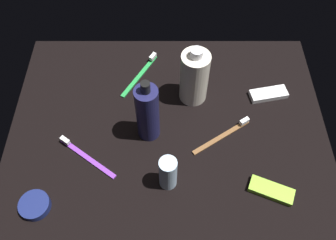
{
  "coord_description": "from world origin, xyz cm",
  "views": [
    {
      "loc": [
        -0.0,
        -50.14,
        79.04
      ],
      "look_at": [
        0.0,
        0.0,
        3.0
      ],
      "focal_mm": 37.51,
      "sensor_mm": 36.0,
      "label": 1
    }
  ],
  "objects_px": {
    "cream_tin_left": "(35,205)",
    "toothbrush_green": "(142,72)",
    "snack_bar_lime": "(271,190)",
    "toothbrush_purple": "(84,155)",
    "bodywash_bottle": "(194,77)",
    "snack_bar_white": "(268,94)",
    "toothbrush_brown": "(225,134)",
    "deodorant_stick": "(167,173)",
    "lotion_bottle": "(148,113)"
  },
  "relations": [
    {
      "from": "bodywash_bottle",
      "to": "snack_bar_lime",
      "type": "xyz_separation_m",
      "value": [
        0.17,
        -0.29,
        -0.07
      ]
    },
    {
      "from": "bodywash_bottle",
      "to": "toothbrush_purple",
      "type": "height_order",
      "value": "bodywash_bottle"
    },
    {
      "from": "toothbrush_brown",
      "to": "cream_tin_left",
      "type": "xyz_separation_m",
      "value": [
        -0.46,
        -0.19,
        0.0
      ]
    },
    {
      "from": "snack_bar_white",
      "to": "toothbrush_brown",
      "type": "bearing_deg",
      "value": -147.17
    },
    {
      "from": "toothbrush_purple",
      "to": "snack_bar_lime",
      "type": "height_order",
      "value": "toothbrush_purple"
    },
    {
      "from": "deodorant_stick",
      "to": "snack_bar_white",
      "type": "height_order",
      "value": "deodorant_stick"
    },
    {
      "from": "toothbrush_purple",
      "to": "snack_bar_white",
      "type": "height_order",
      "value": "toothbrush_purple"
    },
    {
      "from": "toothbrush_brown",
      "to": "lotion_bottle",
      "type": "bearing_deg",
      "value": 177.18
    },
    {
      "from": "lotion_bottle",
      "to": "toothbrush_purple",
      "type": "height_order",
      "value": "lotion_bottle"
    },
    {
      "from": "toothbrush_green",
      "to": "cream_tin_left",
      "type": "distance_m",
      "value": 0.47
    },
    {
      "from": "bodywash_bottle",
      "to": "snack_bar_white",
      "type": "height_order",
      "value": "bodywash_bottle"
    },
    {
      "from": "toothbrush_purple",
      "to": "snack_bar_lime",
      "type": "distance_m",
      "value": 0.47
    },
    {
      "from": "bodywash_bottle",
      "to": "toothbrush_purple",
      "type": "distance_m",
      "value": 0.35
    },
    {
      "from": "cream_tin_left",
      "to": "snack_bar_white",
      "type": "bearing_deg",
      "value": 28.82
    },
    {
      "from": "toothbrush_green",
      "to": "deodorant_stick",
      "type": "bearing_deg",
      "value": -77.74
    },
    {
      "from": "snack_bar_white",
      "to": "snack_bar_lime",
      "type": "bearing_deg",
      "value": -109.11
    },
    {
      "from": "lotion_bottle",
      "to": "toothbrush_purple",
      "type": "relative_size",
      "value": 1.32
    },
    {
      "from": "snack_bar_white",
      "to": "cream_tin_left",
      "type": "relative_size",
      "value": 1.47
    },
    {
      "from": "toothbrush_brown",
      "to": "deodorant_stick",
      "type": "bearing_deg",
      "value": -138.97
    },
    {
      "from": "cream_tin_left",
      "to": "bodywash_bottle",
      "type": "bearing_deg",
      "value": 40.78
    },
    {
      "from": "bodywash_bottle",
      "to": "toothbrush_brown",
      "type": "bearing_deg",
      "value": -58.73
    },
    {
      "from": "deodorant_stick",
      "to": "snack_bar_white",
      "type": "distance_m",
      "value": 0.39
    },
    {
      "from": "toothbrush_brown",
      "to": "cream_tin_left",
      "type": "bearing_deg",
      "value": -156.96
    },
    {
      "from": "toothbrush_purple",
      "to": "cream_tin_left",
      "type": "distance_m",
      "value": 0.16
    },
    {
      "from": "bodywash_bottle",
      "to": "cream_tin_left",
      "type": "bearing_deg",
      "value": -139.22
    },
    {
      "from": "bodywash_bottle",
      "to": "toothbrush_green",
      "type": "height_order",
      "value": "bodywash_bottle"
    },
    {
      "from": "snack_bar_white",
      "to": "cream_tin_left",
      "type": "xyz_separation_m",
      "value": [
        -0.59,
        -0.32,
        0.0
      ]
    },
    {
      "from": "lotion_bottle",
      "to": "snack_bar_white",
      "type": "height_order",
      "value": "lotion_bottle"
    },
    {
      "from": "snack_bar_white",
      "to": "deodorant_stick",
      "type": "bearing_deg",
      "value": -148.83
    },
    {
      "from": "deodorant_stick",
      "to": "toothbrush_green",
      "type": "height_order",
      "value": "deodorant_stick"
    },
    {
      "from": "deodorant_stick",
      "to": "toothbrush_purple",
      "type": "distance_m",
      "value": 0.22
    },
    {
      "from": "toothbrush_purple",
      "to": "cream_tin_left",
      "type": "xyz_separation_m",
      "value": [
        -0.1,
        -0.13,
        0.0
      ]
    },
    {
      "from": "toothbrush_green",
      "to": "toothbrush_purple",
      "type": "height_order",
      "value": "same"
    },
    {
      "from": "snack_bar_lime",
      "to": "cream_tin_left",
      "type": "height_order",
      "value": "cream_tin_left"
    },
    {
      "from": "toothbrush_green",
      "to": "snack_bar_lime",
      "type": "bearing_deg",
      "value": -48.84
    },
    {
      "from": "bodywash_bottle",
      "to": "snack_bar_lime",
      "type": "relative_size",
      "value": 1.73
    },
    {
      "from": "bodywash_bottle",
      "to": "deodorant_stick",
      "type": "xyz_separation_m",
      "value": [
        -0.07,
        -0.26,
        -0.03
      ]
    },
    {
      "from": "lotion_bottle",
      "to": "bodywash_bottle",
      "type": "relative_size",
      "value": 1.12
    },
    {
      "from": "snack_bar_lime",
      "to": "snack_bar_white",
      "type": "bearing_deg",
      "value": 104.72
    },
    {
      "from": "cream_tin_left",
      "to": "toothbrush_green",
      "type": "bearing_deg",
      "value": 60.62
    },
    {
      "from": "lotion_bottle",
      "to": "toothbrush_green",
      "type": "relative_size",
      "value": 1.25
    },
    {
      "from": "toothbrush_green",
      "to": "bodywash_bottle",
      "type": "bearing_deg",
      "value": -28.88
    },
    {
      "from": "bodywash_bottle",
      "to": "toothbrush_brown",
      "type": "xyz_separation_m",
      "value": [
        0.08,
        -0.13,
        -0.08
      ]
    },
    {
      "from": "bodywash_bottle",
      "to": "snack_bar_lime",
      "type": "height_order",
      "value": "bodywash_bottle"
    },
    {
      "from": "toothbrush_green",
      "to": "cream_tin_left",
      "type": "height_order",
      "value": "same"
    },
    {
      "from": "deodorant_stick",
      "to": "cream_tin_left",
      "type": "height_order",
      "value": "deodorant_stick"
    },
    {
      "from": "lotion_bottle",
      "to": "toothbrush_purple",
      "type": "bearing_deg",
      "value": -156.19
    },
    {
      "from": "toothbrush_green",
      "to": "snack_bar_lime",
      "type": "distance_m",
      "value": 0.49
    },
    {
      "from": "toothbrush_green",
      "to": "toothbrush_purple",
      "type": "relative_size",
      "value": 1.06
    },
    {
      "from": "lotion_bottle",
      "to": "bodywash_bottle",
      "type": "bearing_deg",
      "value": 45.42
    }
  ]
}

